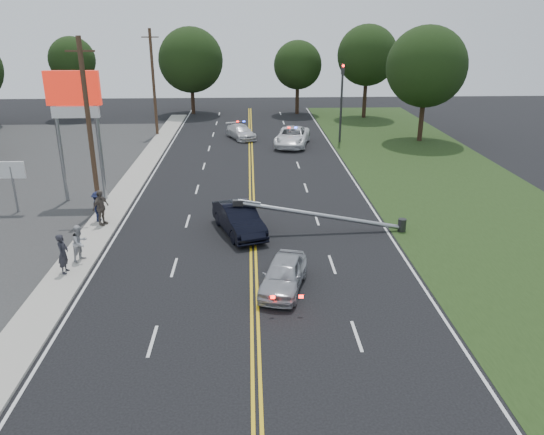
{
  "coord_description": "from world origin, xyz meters",
  "views": [
    {
      "loc": [
        -0.1,
        -18.4,
        10.89
      ],
      "look_at": [
        0.95,
        5.89,
        1.7
      ],
      "focal_mm": 35.0,
      "sensor_mm": 36.0,
      "label": 1
    }
  ],
  "objects_px": {
    "emergency_b": "(241,132)",
    "bystander_a": "(63,254)",
    "utility_pole_mid": "(89,127)",
    "emergency_a": "(292,137)",
    "crashed_sedan": "(239,219)",
    "bystander_c": "(98,206)",
    "small_sign": "(12,174)",
    "bystander_b": "(80,243)",
    "fallen_streetlight": "(331,216)",
    "bystander_d": "(101,208)",
    "waiting_sedan": "(283,274)",
    "utility_pole_far": "(154,82)",
    "pylon_sign": "(75,105)",
    "traffic_signal": "(342,96)"
  },
  "relations": [
    {
      "from": "utility_pole_far",
      "to": "bystander_b",
      "type": "distance_m",
      "value": 29.53
    },
    {
      "from": "small_sign",
      "to": "bystander_b",
      "type": "height_order",
      "value": "small_sign"
    },
    {
      "from": "pylon_sign",
      "to": "fallen_streetlight",
      "type": "xyz_separation_m",
      "value": [
        14.69,
        -6.0,
        -5.08
      ]
    },
    {
      "from": "crashed_sedan",
      "to": "waiting_sedan",
      "type": "bearing_deg",
      "value": -92.05
    },
    {
      "from": "emergency_a",
      "to": "bystander_d",
      "type": "height_order",
      "value": "bystander_d"
    },
    {
      "from": "utility_pole_mid",
      "to": "utility_pole_far",
      "type": "relative_size",
      "value": 1.0
    },
    {
      "from": "crashed_sedan",
      "to": "emergency_a",
      "type": "distance_m",
      "value": 21.2
    },
    {
      "from": "utility_pole_far",
      "to": "waiting_sedan",
      "type": "distance_m",
      "value": 34.22
    },
    {
      "from": "traffic_signal",
      "to": "emergency_b",
      "type": "distance_m",
      "value": 10.08
    },
    {
      "from": "waiting_sedan",
      "to": "emergency_a",
      "type": "relative_size",
      "value": 0.68
    },
    {
      "from": "crashed_sedan",
      "to": "bystander_c",
      "type": "relative_size",
      "value": 2.78
    },
    {
      "from": "waiting_sedan",
      "to": "emergency_b",
      "type": "xyz_separation_m",
      "value": [
        -2.16,
        30.29,
        -0.04
      ]
    },
    {
      "from": "emergency_b",
      "to": "bystander_d",
      "type": "height_order",
      "value": "bystander_d"
    },
    {
      "from": "emergency_b",
      "to": "bystander_a",
      "type": "relative_size",
      "value": 2.41
    },
    {
      "from": "small_sign",
      "to": "bystander_b",
      "type": "xyz_separation_m",
      "value": [
        5.87,
        -7.23,
        -1.34
      ]
    },
    {
      "from": "bystander_d",
      "to": "fallen_streetlight",
      "type": "bearing_deg",
      "value": -69.33
    },
    {
      "from": "traffic_signal",
      "to": "crashed_sedan",
      "type": "bearing_deg",
      "value": -112.44
    },
    {
      "from": "small_sign",
      "to": "bystander_a",
      "type": "relative_size",
      "value": 1.68
    },
    {
      "from": "utility_pole_mid",
      "to": "bystander_c",
      "type": "distance_m",
      "value": 4.61
    },
    {
      "from": "utility_pole_far",
      "to": "utility_pole_mid",
      "type": "bearing_deg",
      "value": -90.0
    },
    {
      "from": "emergency_a",
      "to": "bystander_b",
      "type": "distance_m",
      "value": 26.86
    },
    {
      "from": "fallen_streetlight",
      "to": "emergency_b",
      "type": "height_order",
      "value": "fallen_streetlight"
    },
    {
      "from": "pylon_sign",
      "to": "small_sign",
      "type": "xyz_separation_m",
      "value": [
        -3.5,
        -2.0,
        -3.66
      ]
    },
    {
      "from": "small_sign",
      "to": "bystander_c",
      "type": "bearing_deg",
      "value": -20.8
    },
    {
      "from": "fallen_streetlight",
      "to": "waiting_sedan",
      "type": "relative_size",
      "value": 2.33
    },
    {
      "from": "waiting_sedan",
      "to": "bystander_d",
      "type": "bearing_deg",
      "value": 156.17
    },
    {
      "from": "small_sign",
      "to": "traffic_signal",
      "type": "relative_size",
      "value": 0.44
    },
    {
      "from": "pylon_sign",
      "to": "crashed_sedan",
      "type": "bearing_deg",
      "value": -30.98
    },
    {
      "from": "small_sign",
      "to": "waiting_sedan",
      "type": "distance_m",
      "value": 18.47
    },
    {
      "from": "bystander_a",
      "to": "utility_pole_far",
      "type": "bearing_deg",
      "value": 2.77
    },
    {
      "from": "emergency_b",
      "to": "bystander_c",
      "type": "xyz_separation_m",
      "value": [
        -7.74,
        -22.04,
        0.33
      ]
    },
    {
      "from": "pylon_sign",
      "to": "small_sign",
      "type": "distance_m",
      "value": 5.45
    },
    {
      "from": "bystander_a",
      "to": "traffic_signal",
      "type": "bearing_deg",
      "value": -30.91
    },
    {
      "from": "utility_pole_mid",
      "to": "emergency_a",
      "type": "bearing_deg",
      "value": 52.4
    },
    {
      "from": "bystander_a",
      "to": "bystander_c",
      "type": "bearing_deg",
      "value": 2.87
    },
    {
      "from": "fallen_streetlight",
      "to": "waiting_sedan",
      "type": "bearing_deg",
      "value": -115.03
    },
    {
      "from": "small_sign",
      "to": "utility_pole_far",
      "type": "distance_m",
      "value": 22.68
    },
    {
      "from": "utility_pole_mid",
      "to": "emergency_a",
      "type": "xyz_separation_m",
      "value": [
        12.97,
        16.84,
        -4.27
      ]
    },
    {
      "from": "fallen_streetlight",
      "to": "bystander_a",
      "type": "relative_size",
      "value": 5.07
    },
    {
      "from": "bystander_a",
      "to": "bystander_b",
      "type": "relative_size",
      "value": 1.05
    },
    {
      "from": "pylon_sign",
      "to": "utility_pole_mid",
      "type": "bearing_deg",
      "value": -56.98
    },
    {
      "from": "small_sign",
      "to": "bystander_a",
      "type": "height_order",
      "value": "small_sign"
    },
    {
      "from": "waiting_sedan",
      "to": "bystander_c",
      "type": "relative_size",
      "value": 2.34
    },
    {
      "from": "utility_pole_mid",
      "to": "pylon_sign",
      "type": "bearing_deg",
      "value": 123.02
    },
    {
      "from": "fallen_streetlight",
      "to": "utility_pole_far",
      "type": "xyz_separation_m",
      "value": [
        -13.39,
        26.0,
        4.17
      ]
    },
    {
      "from": "small_sign",
      "to": "bystander_d",
      "type": "relative_size",
      "value": 1.54
    },
    {
      "from": "small_sign",
      "to": "fallen_streetlight",
      "type": "distance_m",
      "value": 18.68
    },
    {
      "from": "emergency_b",
      "to": "bystander_a",
      "type": "height_order",
      "value": "bystander_a"
    },
    {
      "from": "waiting_sedan",
      "to": "small_sign",
      "type": "bearing_deg",
      "value": 160.8
    },
    {
      "from": "bystander_d",
      "to": "emergency_a",
      "type": "bearing_deg",
      "value": -4.93
    }
  ]
}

